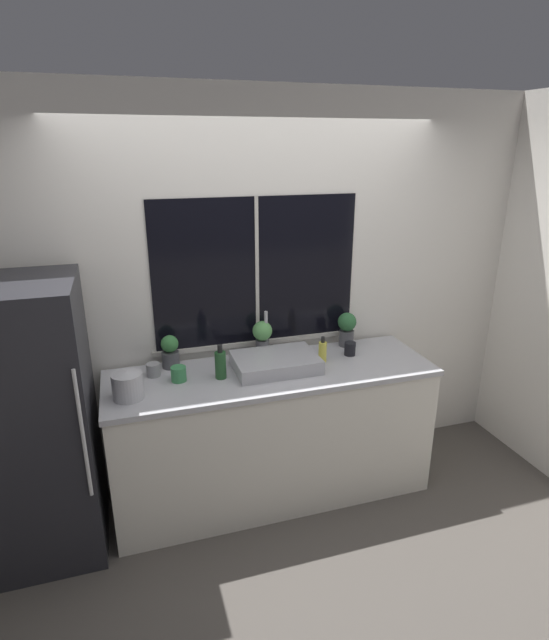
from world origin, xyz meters
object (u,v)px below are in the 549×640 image
at_px(sink, 275,362).
at_px(potted_plant_left, 170,351).
at_px(refrigerator, 35,423).
at_px(mug_black, 350,349).
at_px(mug_green, 179,374).
at_px(mug_grey, 153,370).
at_px(potted_plant_center, 262,336).
at_px(soap_bottle, 323,351).
at_px(potted_plant_right, 347,328).
at_px(kettle, 128,385).
at_px(bottle_tall, 221,364).

height_order(sink, potted_plant_left, sink).
bearing_deg(refrigerator, mug_black, 3.75).
height_order(mug_green, mug_grey, mug_green).
bearing_deg(potted_plant_center, soap_bottle, -30.85).
height_order(potted_plant_center, potted_plant_right, potted_plant_center).
bearing_deg(potted_plant_center, mug_grey, -172.29).
xyz_separation_m(potted_plant_right, soap_bottle, (-0.28, -0.22, -0.06)).
bearing_deg(kettle, bottle_tall, 10.22).
bearing_deg(kettle, mug_grey, 58.14).
height_order(potted_plant_left, bottle_tall, bottle_tall).
bearing_deg(sink, potted_plant_left, 160.94).
bearing_deg(potted_plant_left, kettle, -128.02).
bearing_deg(sink, potted_plant_center, 95.96).
distance_m(refrigerator, potted_plant_right, 2.12).
bearing_deg(mug_green, potted_plant_center, 20.14).
xyz_separation_m(sink, soap_bottle, (0.34, 0.01, 0.03)).
relative_size(potted_plant_left, soap_bottle, 1.24).
bearing_deg(refrigerator, mug_grey, 16.10).
height_order(potted_plant_left, mug_black, potted_plant_left).
distance_m(potted_plant_left, kettle, 0.46).
bearing_deg(potted_plant_right, mug_green, -169.86).
height_order(potted_plant_center, mug_grey, potted_plant_center).
bearing_deg(mug_green, soap_bottle, 0.40).
height_order(mug_black, kettle, kettle).
bearing_deg(mug_black, kettle, -172.65).
bearing_deg(potted_plant_left, refrigerator, -159.63).
xyz_separation_m(refrigerator, mug_green, (0.84, 0.08, 0.15)).
distance_m(potted_plant_right, mug_green, 1.27).
bearing_deg(potted_plant_left, mug_black, -7.82).
xyz_separation_m(refrigerator, mug_black, (2.03, 0.13, 0.15)).
relative_size(potted_plant_left, potted_plant_right, 0.88).
height_order(soap_bottle, kettle, soap_bottle).
xyz_separation_m(soap_bottle, mug_grey, (-1.12, 0.11, -0.03)).
xyz_separation_m(potted_plant_center, potted_plant_right, (0.64, 0.00, -0.01)).
xyz_separation_m(potted_plant_left, potted_plant_center, (0.63, 0.00, 0.04)).
distance_m(refrigerator, kettle, 0.57).
distance_m(potted_plant_left, mug_black, 1.23).
xyz_separation_m(soap_bottle, mug_black, (0.23, 0.05, -0.03)).
bearing_deg(potted_plant_right, sink, -159.79).
height_order(sink, mug_green, sink).
bearing_deg(potted_plant_right, potted_plant_center, 180.00).
relative_size(potted_plant_center, bottle_tall, 1.13).
height_order(mug_grey, kettle, kettle).
xyz_separation_m(mug_green, mug_grey, (-0.15, 0.12, -0.01)).
xyz_separation_m(refrigerator, kettle, (0.53, -0.06, 0.19)).
xyz_separation_m(potted_plant_left, soap_bottle, (0.99, -0.22, -0.04)).
bearing_deg(potted_plant_left, mug_green, -83.76).
bearing_deg(kettle, potted_plant_left, 51.98).
xyz_separation_m(potted_plant_right, kettle, (-1.55, -0.36, -0.06)).
distance_m(potted_plant_left, potted_plant_right, 1.27).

